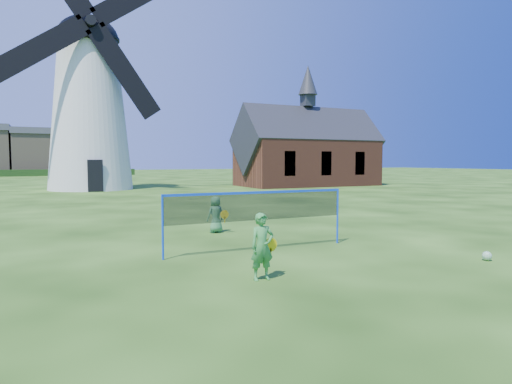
{
  "coord_description": "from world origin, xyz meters",
  "views": [
    {
      "loc": [
        -4.96,
        -10.28,
        2.34
      ],
      "look_at": [
        0.2,
        0.5,
        1.5
      ],
      "focal_mm": 31.41,
      "sensor_mm": 36.0,
      "label": 1
    }
  ],
  "objects_px": {
    "player_boy": "(216,214)",
    "play_ball": "(487,256)",
    "windmill": "(89,103)",
    "badminton_net": "(258,207)",
    "player_girl": "(262,247)",
    "chapel": "(307,152)"
  },
  "relations": [
    {
      "from": "player_boy",
      "to": "play_ball",
      "type": "distance_m",
      "value": 7.89
    },
    {
      "from": "windmill",
      "to": "badminton_net",
      "type": "relative_size",
      "value": 3.94
    },
    {
      "from": "badminton_net",
      "to": "play_ball",
      "type": "height_order",
      "value": "badminton_net"
    },
    {
      "from": "windmill",
      "to": "player_boy",
      "type": "height_order",
      "value": "windmill"
    },
    {
      "from": "player_girl",
      "to": "player_boy",
      "type": "xyz_separation_m",
      "value": [
        1.21,
        5.84,
        -0.07
      ]
    },
    {
      "from": "badminton_net",
      "to": "player_boy",
      "type": "xyz_separation_m",
      "value": [
        0.03,
        3.23,
        -0.55
      ]
    },
    {
      "from": "player_girl",
      "to": "play_ball",
      "type": "xyz_separation_m",
      "value": [
        5.5,
        -0.76,
        -0.55
      ]
    },
    {
      "from": "windmill",
      "to": "player_girl",
      "type": "distance_m",
      "value": 31.6
    },
    {
      "from": "windmill",
      "to": "play_ball",
      "type": "height_order",
      "value": "windmill"
    },
    {
      "from": "player_boy",
      "to": "play_ball",
      "type": "bearing_deg",
      "value": 114.08
    },
    {
      "from": "windmill",
      "to": "player_boy",
      "type": "bearing_deg",
      "value": -86.72
    },
    {
      "from": "windmill",
      "to": "chapel",
      "type": "xyz_separation_m",
      "value": [
        19.01,
        -2.69,
        -3.79
      ]
    },
    {
      "from": "chapel",
      "to": "player_boy",
      "type": "distance_m",
      "value": 28.61
    },
    {
      "from": "player_girl",
      "to": "play_ball",
      "type": "bearing_deg",
      "value": -6.32
    },
    {
      "from": "player_boy",
      "to": "play_ball",
      "type": "xyz_separation_m",
      "value": [
        4.29,
        -6.6,
        -0.48
      ]
    },
    {
      "from": "windmill",
      "to": "chapel",
      "type": "height_order",
      "value": "windmill"
    },
    {
      "from": "player_boy",
      "to": "play_ball",
      "type": "relative_size",
      "value": 5.4
    },
    {
      "from": "play_ball",
      "to": "player_girl",
      "type": "bearing_deg",
      "value": 172.13
    },
    {
      "from": "windmill",
      "to": "player_girl",
      "type": "xyz_separation_m",
      "value": [
        0.23,
        -30.97,
        -6.29
      ]
    },
    {
      "from": "windmill",
      "to": "play_ball",
      "type": "bearing_deg",
      "value": -79.76
    },
    {
      "from": "windmill",
      "to": "chapel",
      "type": "bearing_deg",
      "value": -8.04
    },
    {
      "from": "windmill",
      "to": "play_ball",
      "type": "relative_size",
      "value": 90.55
    }
  ]
}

